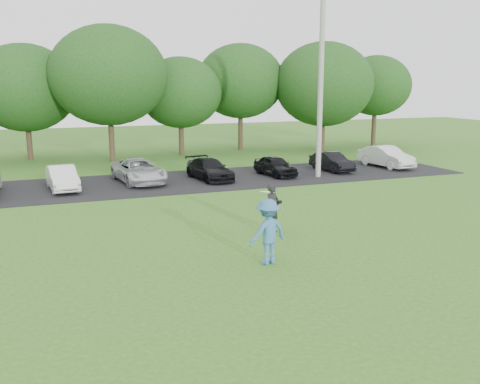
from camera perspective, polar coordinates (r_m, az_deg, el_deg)
name	(u,v)px	position (r m, az deg, el deg)	size (l,w,h in m)	color
ground	(282,257)	(15.92, 4.52, -6.98)	(100.00, 100.00, 0.00)	#2D641C
parking_lot	(175,182)	(27.86, -6.97, 1.10)	(32.00, 6.50, 0.03)	black
utility_pole	(321,83)	(28.91, 8.60, 11.39)	(0.28, 0.28, 10.01)	gray
frisbee_player	(268,232)	(15.12, 2.98, -4.25)	(1.36, 1.00, 2.22)	teal
camera_bystander	(273,208)	(18.23, 3.49, -1.75)	(0.74, 0.67, 1.71)	black
parked_cars	(143,172)	(27.41, -10.34, 2.10)	(28.00, 5.29, 1.26)	white
tree_row	(160,84)	(37.24, -8.57, 11.28)	(42.39, 9.85, 8.64)	#38281C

